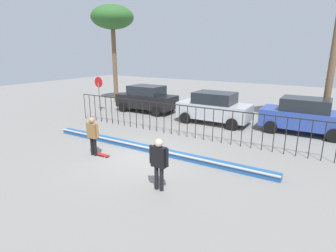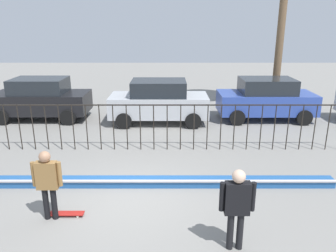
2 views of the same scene
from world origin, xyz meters
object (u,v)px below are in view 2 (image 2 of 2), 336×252
parked_car_blue (265,99)px  skateboarder (47,179)px  parked_car_silver (158,101)px  skateboard (66,214)px  parked_car_black (40,99)px  camera_operator (237,203)px

parked_car_blue → skateboarder: bearing=-128.5°
skateboarder → parked_car_silver: parked_car_silver is taller
skateboarder → skateboard: skateboarder is taller
skateboard → parked_car_silver: 7.87m
skateboarder → parked_car_black: size_ratio=0.38×
parked_car_black → parked_car_blue: same height
skateboarder → camera_operator: bearing=-24.0°
parked_car_black → parked_car_silver: bearing=-2.8°
parked_car_black → parked_car_silver: 5.46m
camera_operator → skateboard: bearing=-3.7°
skateboarder → camera_operator: (3.98, -1.05, 0.03)m
skateboarder → parked_car_silver: 8.01m
skateboard → parked_car_silver: bearing=83.6°
skateboarder → parked_car_blue: parked_car_blue is taller
skateboard → parked_car_blue: 10.62m
parked_car_silver → parked_car_blue: size_ratio=1.00×
skateboard → camera_operator: 3.97m
skateboarder → parked_car_black: bearing=101.8°
skateboarder → parked_car_blue: 10.86m
parked_car_blue → skateboard: bearing=-127.6°
parked_car_silver → skateboard: bearing=-100.1°
parked_car_black → skateboarder: bearing=-66.1°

